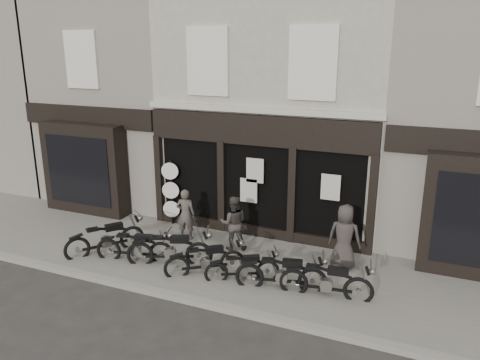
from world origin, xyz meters
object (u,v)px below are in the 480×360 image
at_px(motorcycle_2, 171,252).
at_px(motorcycle_6, 327,284).
at_px(man_left, 186,214).
at_px(advert_sign_post, 171,195).
at_px(motorcycle_3, 206,263).
at_px(man_centre, 233,223).
at_px(motorcycle_0, 106,241).
at_px(motorcycle_5, 282,276).
at_px(motorcycle_4, 243,270).
at_px(man_right, 344,237).
at_px(motorcycle_1, 136,250).

xyz_separation_m(motorcycle_2, motorcycle_6, (4.31, -0.04, -0.02)).
bearing_deg(man_left, advert_sign_post, -53.72).
bearing_deg(advert_sign_post, motorcycle_3, -61.73).
bearing_deg(man_centre, motorcycle_0, 2.60).
bearing_deg(motorcycle_2, man_centre, 29.61).
height_order(motorcycle_5, advert_sign_post, advert_sign_post).
bearing_deg(motorcycle_4, man_centre, 93.23).
xyz_separation_m(motorcycle_2, man_centre, (1.19, 1.55, 0.48)).
bearing_deg(man_right, advert_sign_post, -9.33).
height_order(motorcycle_5, motorcycle_6, motorcycle_5).
distance_m(motorcycle_0, motorcycle_5, 5.33).
height_order(motorcycle_0, motorcycle_4, motorcycle_0).
height_order(motorcycle_0, motorcycle_2, motorcycle_2).
relative_size(motorcycle_1, advert_sign_post, 0.95).
xyz_separation_m(motorcycle_0, motorcycle_3, (3.25, -0.07, -0.03)).
relative_size(man_centre, advert_sign_post, 0.70).
bearing_deg(motorcycle_6, man_right, 80.58).
distance_m(motorcycle_4, man_centre, 1.95).
bearing_deg(motorcycle_3, motorcycle_2, 137.67).
bearing_deg(motorcycle_4, motorcycle_3, 155.57).
distance_m(motorcycle_5, man_centre, 2.65).
relative_size(motorcycle_0, motorcycle_6, 0.90).
relative_size(motorcycle_2, motorcycle_4, 1.25).
relative_size(motorcycle_2, advert_sign_post, 0.96).
bearing_deg(motorcycle_2, motorcycle_3, -28.80).
xyz_separation_m(motorcycle_2, motorcycle_5, (3.21, -0.10, -0.02)).
height_order(motorcycle_2, man_right, man_right).
height_order(motorcycle_1, advert_sign_post, advert_sign_post).
bearing_deg(motorcycle_4, motorcycle_6, -27.81).
relative_size(motorcycle_3, motorcycle_4, 1.05).
distance_m(man_centre, advert_sign_post, 2.87).
relative_size(motorcycle_2, motorcycle_3, 1.20).
relative_size(motorcycle_0, motorcycle_3, 1.09).
bearing_deg(motorcycle_5, motorcycle_2, 164.10).
xyz_separation_m(motorcycle_3, advert_sign_post, (-2.63, 2.68, 0.72)).
bearing_deg(man_left, motorcycle_3, 118.61).
xyz_separation_m(motorcycle_5, man_left, (-3.68, 1.78, 0.48)).
xyz_separation_m(motorcycle_1, motorcycle_6, (5.31, 0.15, 0.00)).
height_order(motorcycle_4, motorcycle_6, motorcycle_6).
height_order(motorcycle_0, advert_sign_post, advert_sign_post).
relative_size(motorcycle_2, man_centre, 1.37).
xyz_separation_m(motorcycle_0, man_left, (1.65, 1.73, 0.47)).
relative_size(motorcycle_4, man_right, 1.00).
relative_size(motorcycle_1, motorcycle_5, 0.98).
height_order(motorcycle_1, man_centre, man_centre).
height_order(motorcycle_3, motorcycle_5, motorcycle_5).
distance_m(motorcycle_0, motorcycle_4, 4.28).
xyz_separation_m(motorcycle_0, man_centre, (3.31, 1.60, 0.48)).
bearing_deg(motorcycle_4, advert_sign_post, 116.33).
distance_m(motorcycle_3, man_centre, 1.74).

